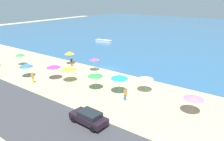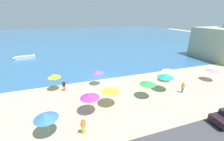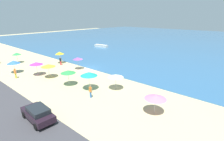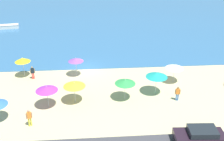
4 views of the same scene
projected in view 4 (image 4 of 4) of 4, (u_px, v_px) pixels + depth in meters
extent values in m
plane|color=#C8B888|center=(85.00, 69.00, 36.92)|extent=(160.00, 160.00, 0.00)
cylinder|color=#B2B2B7|center=(48.00, 98.00, 28.47)|extent=(0.05, 0.05, 1.99)
cone|color=purple|center=(47.00, 89.00, 27.97)|extent=(2.24, 2.24, 0.43)
sphere|color=silver|center=(46.00, 86.00, 27.86)|extent=(0.08, 0.08, 0.08)
cylinder|color=#B2B2B7|center=(76.00, 68.00, 34.85)|extent=(0.05, 0.05, 2.03)
cone|color=purple|center=(76.00, 60.00, 34.34)|extent=(1.89, 1.89, 0.42)
sphere|color=silver|center=(76.00, 58.00, 34.24)|extent=(0.08, 0.08, 0.08)
cylinder|color=#B2B2B7|center=(125.00, 91.00, 29.81)|extent=(0.05, 0.05, 1.97)
cone|color=green|center=(125.00, 82.00, 29.32)|extent=(2.18, 2.18, 0.41)
sphere|color=silver|center=(125.00, 80.00, 29.21)|extent=(0.08, 0.08, 0.08)
cylinder|color=#B2B2B7|center=(174.00, 75.00, 33.36)|extent=(0.05, 0.05, 1.88)
cone|color=silver|center=(175.00, 67.00, 32.90)|extent=(2.18, 2.18, 0.36)
sphere|color=silver|center=(175.00, 65.00, 32.81)|extent=(0.08, 0.08, 0.08)
cylinder|color=#B2B2B7|center=(75.00, 94.00, 29.30)|extent=(0.05, 0.05, 1.96)
cone|color=yellow|center=(74.00, 84.00, 28.80)|extent=(2.29, 2.29, 0.42)
sphere|color=silver|center=(74.00, 82.00, 28.70)|extent=(0.08, 0.08, 0.08)
cylinder|color=#B2B2B7|center=(24.00, 69.00, 34.59)|extent=(0.05, 0.05, 2.10)
cone|color=yellow|center=(22.00, 60.00, 34.05)|extent=(1.87, 1.87, 0.49)
sphere|color=silver|center=(22.00, 58.00, 33.93)|extent=(0.08, 0.08, 0.08)
cylinder|color=#B2B2B7|center=(156.00, 85.00, 30.85)|extent=(0.05, 0.05, 2.14)
cone|color=teal|center=(157.00, 75.00, 30.29)|extent=(2.37, 2.37, 0.52)
sphere|color=silver|center=(157.00, 72.00, 30.16)|extent=(0.08, 0.08, 0.08)
cylinder|color=#3C71BA|center=(176.00, 97.00, 29.86)|extent=(0.14, 0.14, 0.80)
cylinder|color=#3C71BA|center=(178.00, 97.00, 29.85)|extent=(0.14, 0.14, 0.80)
cube|color=orange|center=(178.00, 91.00, 29.54)|extent=(0.39, 0.27, 0.63)
sphere|color=#9C714B|center=(178.00, 88.00, 29.35)|extent=(0.22, 0.22, 0.22)
cylinder|color=#9C714B|center=(175.00, 92.00, 29.58)|extent=(0.09, 0.09, 0.57)
cylinder|color=#9C714B|center=(180.00, 92.00, 29.55)|extent=(0.09, 0.09, 0.57)
cylinder|color=gold|center=(31.00, 122.00, 25.88)|extent=(0.14, 0.14, 0.85)
cylinder|color=gold|center=(29.00, 122.00, 25.81)|extent=(0.14, 0.14, 0.85)
cube|color=orange|center=(29.00, 115.00, 25.52)|extent=(0.42, 0.34, 0.67)
sphere|color=tan|center=(28.00, 111.00, 25.32)|extent=(0.22, 0.22, 0.22)
cylinder|color=tan|center=(32.00, 115.00, 25.64)|extent=(0.09, 0.09, 0.60)
cylinder|color=tan|center=(26.00, 116.00, 25.45)|extent=(0.09, 0.09, 0.60)
cylinder|color=#F73939|center=(34.00, 76.00, 34.38)|extent=(0.14, 0.14, 0.80)
cylinder|color=#F73939|center=(32.00, 76.00, 34.31)|extent=(0.14, 0.14, 0.80)
cube|color=black|center=(32.00, 71.00, 34.03)|extent=(0.41, 0.33, 0.63)
sphere|color=#987753|center=(32.00, 67.00, 33.84)|extent=(0.22, 0.22, 0.22)
cylinder|color=#987753|center=(34.00, 71.00, 34.14)|extent=(0.09, 0.09, 0.57)
cylinder|color=#987753|center=(30.00, 71.00, 33.97)|extent=(0.09, 0.09, 0.57)
cube|color=black|center=(199.00, 137.00, 23.53)|extent=(4.27, 2.02, 0.63)
cube|color=#1E2328|center=(203.00, 131.00, 23.29)|extent=(2.42, 1.70, 0.49)
cylinder|color=black|center=(180.00, 134.00, 24.41)|extent=(0.65, 0.25, 0.64)
cylinder|color=black|center=(212.00, 133.00, 24.46)|extent=(0.65, 0.25, 0.64)
cube|color=silver|center=(6.00, 27.00, 52.74)|extent=(4.69, 1.90, 0.64)
cube|color=silver|center=(6.00, 25.00, 52.58)|extent=(4.71, 1.98, 0.08)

